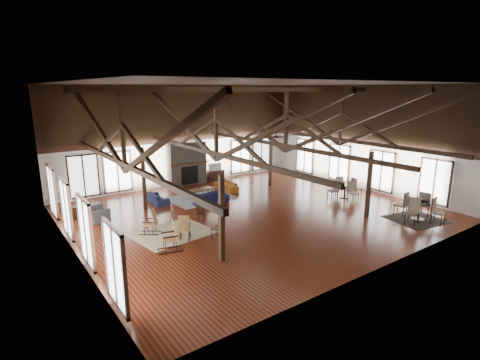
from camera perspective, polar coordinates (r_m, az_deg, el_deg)
floor at (r=18.04m, az=1.96°, el=-4.97°), size 16.00×16.00×0.00m
ceiling at (r=17.09m, az=2.12°, el=14.46°), size 16.00×14.00×0.02m
wall_back at (r=23.21m, az=-8.58°, el=6.70°), size 16.00×0.02×6.00m
wall_front at (r=12.60m, az=21.74°, el=0.00°), size 16.00×0.02×6.00m
wall_left at (r=14.05m, az=-24.87°, el=1.04°), size 0.02×14.00×6.00m
wall_right at (r=23.02m, az=18.17°, el=6.11°), size 0.02×14.00×6.00m
roof_truss at (r=17.17m, az=2.07°, el=7.87°), size 15.60×14.07×3.14m
post_grid at (r=17.61m, az=2.00°, el=-0.26°), size 8.16×7.16×3.05m
fireplace at (r=23.18m, az=-8.06°, el=2.42°), size 2.50×0.69×2.60m
ceiling_fan at (r=16.75m, az=5.52°, el=6.65°), size 1.60×1.60×0.75m
sofa_navy_front at (r=19.36m, az=-4.44°, el=-2.84°), size 1.89×0.84×0.54m
sofa_navy_left at (r=19.95m, az=-12.46°, el=-2.69°), size 1.74×0.73×0.50m
sofa_orange at (r=21.88m, az=-2.11°, el=-0.91°), size 1.75×0.70×0.51m
coffee_table at (r=20.53m, az=-5.88°, el=-1.47°), size 1.33×0.80×0.48m
vase at (r=20.52m, az=-6.26°, el=-1.06°), size 0.22×0.22×0.18m
armchair at (r=17.89m, az=-20.95°, el=-4.95°), size 1.09×0.97×0.66m
side_table_lamp at (r=18.63m, az=-24.33°, el=-4.24°), size 0.44×0.44×1.12m
rocking_chair_a at (r=15.74m, az=-13.27°, el=-6.29°), size 0.90×0.83×1.04m
rocking_chair_b at (r=15.02m, az=-8.49°, el=-7.16°), size 0.75×0.85×0.98m
rocking_chair_c at (r=14.01m, az=-10.27°, el=-8.44°), size 0.98×0.66×1.15m
side_chair_a at (r=16.68m, az=-5.99°, el=-4.74°), size 0.52×0.52×0.89m
side_chair_b at (r=14.72m, az=-3.11°, el=-6.95°), size 0.56×0.56×1.01m
cafe_table_near at (r=18.76m, az=25.63°, el=-3.80°), size 2.22×2.22×1.13m
cafe_table_far at (r=21.06m, az=15.70°, el=-1.25°), size 2.04×2.04×1.04m
cup_near at (r=18.77m, az=25.78°, el=-2.85°), size 0.14×0.14×0.10m
cup_far at (r=21.05m, az=15.55°, el=-0.47°), size 0.13×0.13×0.09m
tv_console at (r=24.43m, az=-3.87°, el=0.74°), size 1.22×0.46×0.61m
television at (r=24.29m, az=-3.95°, el=2.02°), size 0.90×0.21×0.51m
rug_tan at (r=15.78m, az=-10.26°, el=-7.96°), size 3.33×2.77×0.01m
rug_navy at (r=20.48m, az=-6.11°, el=-2.72°), size 3.57×2.81×0.01m
rug_dark at (r=18.87m, az=25.23°, el=-5.44°), size 2.60×2.43×0.01m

